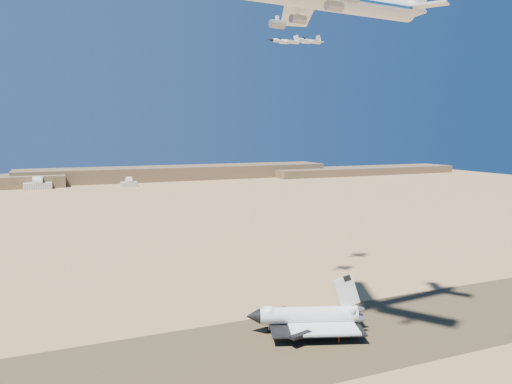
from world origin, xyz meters
name	(u,v)px	position (x,y,z in m)	size (l,w,h in m)	color
ground	(249,354)	(0.00, 0.00, 0.00)	(1200.00, 1200.00, 0.00)	tan
runway	(249,354)	(0.00, 0.00, 0.03)	(600.00, 50.00, 0.06)	#4C3C26
ridgeline	(142,176)	(65.32, 527.31, 7.63)	(960.00, 90.00, 18.00)	brown
hangars	(34,186)	(-64.00, 478.43, 4.83)	(200.50, 29.50, 30.00)	beige
shuttle	(308,317)	(23.77, 7.38, 5.13)	(39.21, 31.82, 19.08)	silver
crew_a	(339,340)	(28.48, -4.08, 1.02)	(0.70, 0.46, 1.92)	#E0400D
crew_b	(346,334)	(33.61, -0.38, 0.85)	(0.77, 0.44, 1.58)	#E0400D
crew_c	(349,332)	(34.92, 0.21, 0.96)	(1.06, 0.54, 1.81)	#E0400D
chase_jet_e	(285,41)	(32.05, 41.95, 98.72)	(14.03, 7.61, 3.49)	silver
chase_jet_f	(309,41)	(51.42, 58.79, 102.87)	(15.36, 8.82, 3.89)	silver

